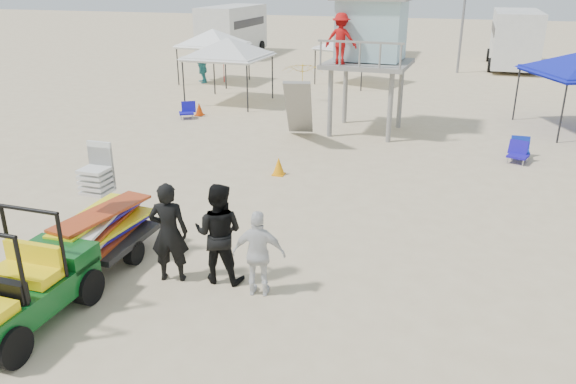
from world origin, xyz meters
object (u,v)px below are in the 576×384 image
(surf_trailer, at_px, (106,220))
(lifeguard_tower, at_px, (368,35))
(man_left, at_px, (169,232))
(utility_cart, at_px, (16,279))

(surf_trailer, bearing_deg, lifeguard_tower, 75.26)
(man_left, bearing_deg, lifeguard_tower, -112.50)
(man_left, distance_m, lifeguard_tower, 11.75)
(surf_trailer, bearing_deg, man_left, -11.21)
(utility_cart, bearing_deg, lifeguard_tower, 77.71)
(man_left, height_order, lifeguard_tower, lifeguard_tower)
(utility_cart, height_order, surf_trailer, surf_trailer)
(utility_cart, relative_size, man_left, 1.28)
(lifeguard_tower, bearing_deg, man_left, -97.04)
(utility_cart, distance_m, man_left, 2.54)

